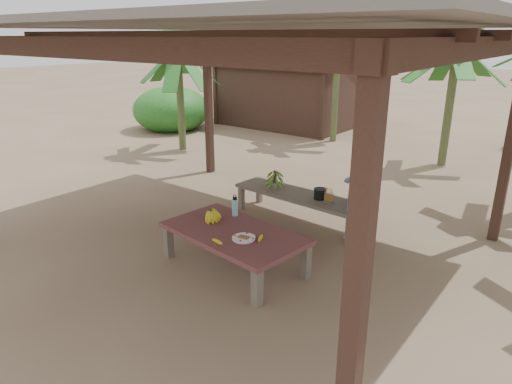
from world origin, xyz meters
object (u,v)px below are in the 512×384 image
Objects in this scene: bench at (299,197)px; cooking_pot at (320,194)px; ripe_banana_bunch at (210,214)px; plate at (244,238)px; water_flask at (235,207)px; woman at (356,188)px; work_table at (234,236)px.

bench is 12.09× the size of cooking_pot.
ripe_banana_bunch reaches higher than plate.
water_flask is 0.20× the size of woman.
bench is 7.43× the size of water_flask.
bench is at bearing 178.82° from cooking_pot.
bench is 1.97m from plate.
bench is at bearing 103.15° from plate.
bench is 1.76m from ripe_banana_bunch.
cooking_pot is (0.50, 1.39, -0.10)m from water_flask.
work_table is 1.26× the size of woman.
work_table is 0.50m from ripe_banana_bunch.
work_table is at bearing 154.82° from plate.
plate is at bearing -87.63° from cooking_pot.
cooking_pot reaches higher than work_table.
water_flask is at bearing -109.81° from cooking_pot.
work_table is 0.30m from plate.
work_table is at bearing -36.41° from woman.
work_table is at bearing -8.40° from ripe_banana_bunch.
bench is 1.47× the size of woman.
water_flask reaches higher than bench.
work_table is 1.80m from cooking_pot.
ripe_banana_bunch is 1.50× the size of cooking_pot.
plate is at bearing -27.89° from woman.
woman is (0.77, 1.77, 0.32)m from work_table.
water_flask reaches higher than cooking_pot.
water_flask is (-0.32, 0.40, 0.19)m from work_table.
cooking_pot reaches higher than plate.
water_flask is at bearing 135.21° from work_table.
plate is 0.79m from water_flask.
ripe_banana_bunch is (-0.29, -1.73, 0.19)m from bench.
plate is (0.73, -0.19, -0.07)m from ripe_banana_bunch.
plate is 0.18× the size of woman.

